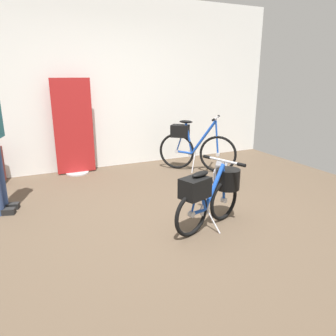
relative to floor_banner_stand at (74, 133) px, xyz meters
name	(u,v)px	position (x,y,z in m)	size (l,w,h in m)	color
ground_plane	(163,224)	(0.52, -2.27, -0.66)	(6.45, 6.45, 0.00)	brown
back_wall	(100,84)	(0.52, 0.25, 0.72)	(6.45, 0.10, 2.78)	white
floor_banner_stand	(74,133)	(0.00, 0.00, 0.00)	(0.60, 0.36, 1.50)	#B7B7BC
folding_bike_foreground	(212,192)	(0.96, -2.52, -0.28)	(0.95, 0.54, 0.71)	black
display_bike_left	(193,146)	(1.79, -0.63, -0.24)	(0.98, 0.92, 0.91)	black
backpack_on_floor	(221,173)	(1.86, -1.37, -0.52)	(0.31, 0.34, 0.30)	slate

